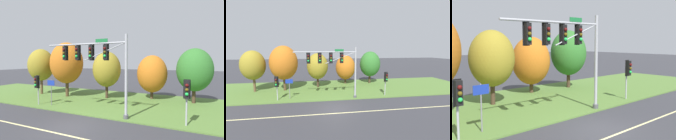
# 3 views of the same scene
# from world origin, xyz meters

# --- Properties ---
(ground_plane) EXTENTS (160.00, 160.00, 0.00)m
(ground_plane) POSITION_xyz_m (0.00, 0.00, 0.00)
(ground_plane) COLOR #333338
(lane_stripe) EXTENTS (36.00, 0.16, 0.01)m
(lane_stripe) POSITION_xyz_m (0.00, -1.20, 0.00)
(lane_stripe) COLOR beige
(lane_stripe) RESTS_ON ground
(grass_verge) EXTENTS (48.00, 11.50, 0.10)m
(grass_verge) POSITION_xyz_m (0.00, 8.25, 0.05)
(grass_verge) COLOR #517533
(grass_verge) RESTS_ON ground
(traffic_signal_mast) EXTENTS (7.87, 0.49, 6.59)m
(traffic_signal_mast) POSITION_xyz_m (0.45, 3.01, 4.74)
(traffic_signal_mast) COLOR #9EA0A5
(traffic_signal_mast) RESTS_ON grass_verge
(pedestrian_signal_near_kerb) EXTENTS (0.46, 0.55, 3.25)m
(pedestrian_signal_near_kerb) POSITION_xyz_m (7.44, 3.21, 2.47)
(pedestrian_signal_near_kerb) COLOR #9EA0A5
(pedestrian_signal_near_kerb) RESTS_ON grass_verge
(pedestrian_signal_further_along) EXTENTS (0.46, 0.55, 3.03)m
(pedestrian_signal_further_along) POSITION_xyz_m (-6.72, 3.31, 2.29)
(pedestrian_signal_further_along) COLOR #9EA0A5
(pedestrian_signal_further_along) RESTS_ON grass_verge
(route_sign_post) EXTENTS (0.90, 0.08, 2.59)m
(route_sign_post) POSITION_xyz_m (-5.29, 3.82, 1.85)
(route_sign_post) COLOR slate
(route_sign_post) RESTS_ON grass_verge
(tree_nearest_road) EXTENTS (3.45, 3.45, 6.12)m
(tree_nearest_road) POSITION_xyz_m (-10.99, 7.97, 4.05)
(tree_nearest_road) COLOR brown
(tree_nearest_road) RESTS_ON grass_verge
(tree_left_of_mast) EXTENTS (4.13, 4.13, 6.83)m
(tree_left_of_mast) POSITION_xyz_m (-6.67, 8.03, 4.34)
(tree_left_of_mast) COLOR #4C3823
(tree_left_of_mast) RESTS_ON grass_verge
(tree_behind_signpost) EXTENTS (3.41, 3.41, 5.64)m
(tree_behind_signpost) POSITION_xyz_m (-1.61, 9.20, 3.60)
(tree_behind_signpost) COLOR #423021
(tree_behind_signpost) RESTS_ON grass_verge
(tree_mid_verge) EXTENTS (3.53, 3.53, 5.18)m
(tree_mid_verge) POSITION_xyz_m (3.45, 11.09, 3.07)
(tree_mid_verge) COLOR #423021
(tree_mid_verge) RESTS_ON grass_verge
(tree_tall_centre) EXTENTS (3.66, 3.66, 5.86)m
(tree_tall_centre) POSITION_xyz_m (7.99, 10.78, 3.66)
(tree_tall_centre) COLOR #423021
(tree_tall_centre) RESTS_ON grass_verge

